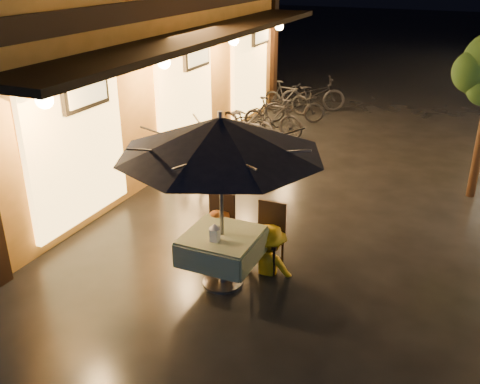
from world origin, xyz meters
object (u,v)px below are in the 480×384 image
at_px(cafe_table, 222,246).
at_px(table_lantern, 215,231).
at_px(person_yellow, 270,228).
at_px(person_orange, 216,212).
at_px(patio_umbrella, 220,136).
at_px(bicycle_0, 189,160).

distance_m(cafe_table, table_lantern, 0.39).
distance_m(cafe_table, person_yellow, 0.75).
xyz_separation_m(cafe_table, person_yellow, (0.47, 0.58, 0.11)).
height_order(cafe_table, person_orange, person_orange).
bearing_deg(table_lantern, patio_umbrella, 90.00).
xyz_separation_m(cafe_table, person_orange, (-0.35, 0.54, 0.21)).
height_order(cafe_table, bicycle_0, bicycle_0).
distance_m(person_orange, bicycle_0, 3.08).
relative_size(person_orange, person_yellow, 1.15).
relative_size(patio_umbrella, bicycle_0, 1.46).
height_order(cafe_table, person_yellow, person_yellow).
distance_m(cafe_table, person_orange, 0.68).
height_order(patio_umbrella, person_yellow, patio_umbrella).
distance_m(patio_umbrella, bicycle_0, 4.06).
height_order(person_yellow, bicycle_0, person_yellow).
xyz_separation_m(table_lantern, person_orange, (-0.35, 0.74, -0.12)).
height_order(table_lantern, bicycle_0, table_lantern).
bearing_deg(patio_umbrella, cafe_table, 159.44).
xyz_separation_m(patio_umbrella, person_orange, (-0.35, 0.54, -1.35)).
xyz_separation_m(person_orange, bicycle_0, (-1.82, 2.46, -0.32)).
bearing_deg(person_yellow, patio_umbrella, 48.30).
height_order(patio_umbrella, bicycle_0, patio_umbrella).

